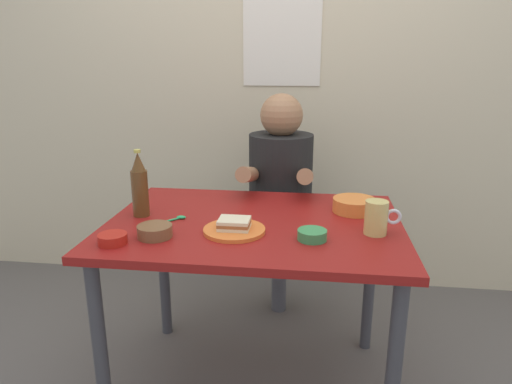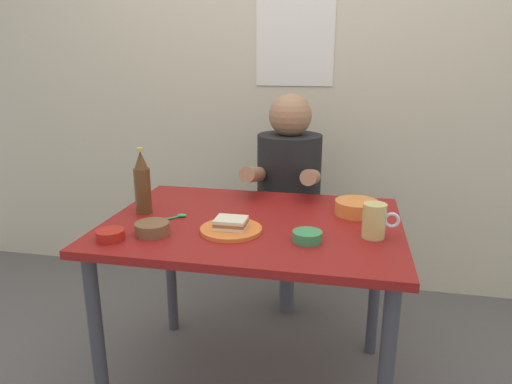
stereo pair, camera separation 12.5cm
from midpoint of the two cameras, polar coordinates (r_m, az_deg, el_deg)
wall_back at (r=2.67m, az=5.88°, el=15.56°), size 4.40×0.09×2.60m
dining_table at (r=1.77m, az=1.71°, el=-6.49°), size 1.10×0.80×0.74m
stool at (r=2.45m, az=5.40°, el=-7.38°), size 0.34×0.34×0.45m
person_seated at (r=2.31m, az=5.65°, el=2.03°), size 0.33×0.56×0.72m
plate_orange at (r=1.63m, az=-0.92°, el=-4.72°), size 0.22×0.22×0.01m
sandwich at (r=1.62m, az=-0.93°, el=-3.90°), size 0.11×0.09×0.04m
beer_mug at (r=1.63m, az=16.70°, el=-3.45°), size 0.13×0.08×0.12m
beer_bottle at (r=1.83m, az=-12.06°, el=0.96°), size 0.06×0.06×0.26m
condiment_bowl_brown at (r=1.63m, az=-10.63°, el=-4.43°), size 0.12×0.12×0.04m
soup_bowl_orange at (r=1.86m, az=14.29°, el=-1.82°), size 0.17×0.17×0.05m
dip_bowl_green at (r=1.56m, az=8.69°, el=-5.45°), size 0.10×0.10×0.03m
sambal_bowl_red at (r=1.61m, az=-15.56°, el=-5.12°), size 0.10×0.10×0.03m
spoon at (r=1.78m, az=-7.86°, el=-3.08°), size 0.10×0.10×0.01m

